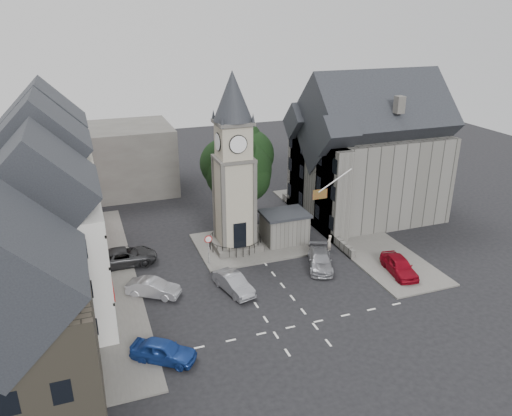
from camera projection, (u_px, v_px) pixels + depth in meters
name	position (u px, v px, depth m)	size (l,w,h in m)	color
ground	(265.00, 289.00, 40.06)	(120.00, 120.00, 0.00)	black
pavement_west	(99.00, 279.00, 41.32)	(6.00, 30.00, 0.14)	#595651
pavement_east	(347.00, 229.00, 50.81)	(6.00, 26.00, 0.14)	#595651
central_island	(250.00, 244.00, 47.49)	(10.00, 8.00, 0.16)	#595651
road_markings	(293.00, 327.00, 35.25)	(20.00, 8.00, 0.01)	silver
clock_tower	(234.00, 165.00, 44.03)	(4.86, 4.86, 16.25)	#4C4944
stone_shelter	(284.00, 227.00, 47.56)	(4.30, 3.30, 3.08)	#5B5A54
town_tree	(238.00, 160.00, 49.47)	(7.20, 7.20, 10.80)	black
warning_sign_post	(208.00, 244.00, 43.05)	(0.70, 0.19, 2.85)	black
terrace_pink	(51.00, 174.00, 46.70)	(8.10, 7.60, 12.80)	#D59E92
terrace_cream	(49.00, 202.00, 39.71)	(8.10, 7.60, 12.80)	#F0E9C9
terrace_tudor	(47.00, 249.00, 32.87)	(8.10, 7.60, 12.00)	silver
building_sw_stone	(12.00, 344.00, 24.85)	(8.60, 7.60, 10.40)	#4D473A
backdrop_west	(87.00, 162.00, 59.25)	(20.00, 10.00, 8.00)	#4C4944
east_building	(367.00, 159.00, 52.28)	(14.40, 11.40, 12.60)	#5B5A54
east_boundary_wall	(314.00, 222.00, 51.54)	(0.40, 16.00, 0.90)	#5B5A54
flagpole	(335.00, 180.00, 43.49)	(3.68, 0.10, 2.74)	white
car_west_blue	(163.00, 351.00, 31.64)	(1.70, 4.23, 1.44)	navy
car_west_silver	(153.00, 288.00, 38.84)	(1.46, 4.20, 1.38)	#9C9EA4
car_west_grey	(124.00, 257.00, 43.55)	(2.61, 5.66, 1.57)	#2C2C2E
car_island_silver	(234.00, 283.00, 39.45)	(1.52, 4.35, 1.43)	gray
car_island_east	(320.00, 260.00, 43.17)	(1.95, 4.80, 1.39)	#93949A
car_east_red	(399.00, 266.00, 42.05)	(1.83, 4.54, 1.55)	maroon
pedestrian	(329.00, 243.00, 46.11)	(0.57, 0.38, 1.57)	#BBAC9A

